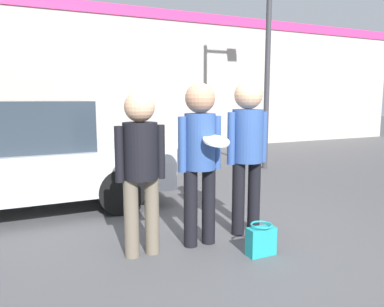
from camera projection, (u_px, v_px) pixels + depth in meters
ground_plane at (219, 243)px, 4.20m from camera, size 56.00×56.00×0.00m
storefront_building at (90, 79)px, 10.66m from camera, size 24.00×0.22×4.26m
person_left at (141, 160)px, 3.75m from camera, size 0.52×0.35×1.68m
person_middle_with_frisbee at (200, 150)px, 4.02m from camera, size 0.50×0.55×1.77m
person_right at (247, 143)px, 4.37m from camera, size 0.53×0.36×1.81m
parked_car_near at (12, 157)px, 5.33m from camera, size 4.27×1.87×1.57m
street_lamp at (277, 3)px, 8.26m from camera, size 1.22×0.35×6.10m
handbag at (261, 240)px, 3.86m from camera, size 0.30×0.23×0.34m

